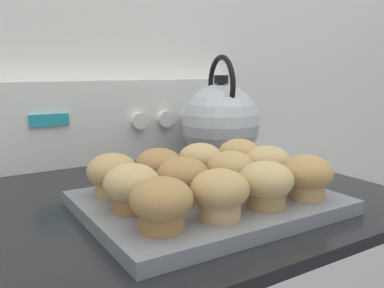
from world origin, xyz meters
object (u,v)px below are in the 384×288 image
Objects in this scene: muffin_r2_c1 at (159,168)px; muffin_r2_c0 at (112,174)px; muffin_r2_c2 at (201,161)px; muffin_r0_c2 at (266,184)px; muffin_r1_c0 at (132,187)px; muffin_r1_c3 at (268,164)px; muffin_r2_c3 at (239,156)px; muffin_r1_c1 at (183,178)px; muffin_r1_c2 at (231,171)px; muffin_pan at (208,202)px; muffin_r0_c0 at (161,203)px; muffin_r0_c1 at (220,193)px; tea_kettle at (220,122)px; muffin_r0_c3 at (307,176)px.

muffin_r2_c0 is at bearing 179.14° from muffin_r2_c1.
muffin_r2_c1 is at bearing -178.16° from muffin_r2_c2.
muffin_r0_c2 and muffin_r1_c0 have the same top height.
muffin_r1_c3 is at bearing -17.87° from muffin_r2_c0.
muffin_r2_c1 is 0.18m from muffin_r2_c3.
muffin_r1_c0 and muffin_r1_c1 have the same top height.
muffin_r1_c2 is 0.12m from muffin_r2_c3.
muffin_r1_c3 is at bearing 1.02° from muffin_pan.
muffin_r0_c0 and muffin_r1_c2 have the same top height.
muffin_r0_c0 is 0.12m from muffin_r1_c1.
muffin_r2_c3 is (0.09, 0.17, 0.00)m from muffin_r0_c2.
muffin_r1_c0 is at bearing -91.50° from muffin_r2_c0.
muffin_pan is at bearing -1.04° from muffin_r1_c0.
muffin_r0_c1 is (0.09, -0.00, 0.00)m from muffin_r0_c0.
muffin_pan is 0.07m from muffin_r1_c1.
muffin_r0_c0 is at bearing -134.54° from tea_kettle.
muffin_r2_c3 is (0.09, -0.00, 0.00)m from muffin_r2_c2.
muffin_r2_c1 is (0.00, 0.08, 0.00)m from muffin_r1_c1.
muffin_r0_c2 is (0.17, -0.00, 0.00)m from muffin_r0_c0.
muffin_r0_c0 is 0.09m from muffin_r0_c1.
muffin_r1_c3 is at bearing 89.41° from muffin_r0_c3.
muffin_r2_c1 is at bearing 136.51° from muffin_r1_c2.
muffin_r0_c1 is 0.13m from muffin_r1_c0.
muffin_r2_c3 is at bearing -1.27° from muffin_r2_c2.
muffin_r1_c0 is at bearing 179.57° from muffin_r1_c1.
muffin_r0_c3 is (0.08, -0.00, 0.00)m from muffin_r0_c2.
muffin_r0_c0 is 1.00× the size of muffin_r2_c1.
muffin_r2_c0 is (-0.00, 0.17, 0.00)m from muffin_r0_c0.
muffin_r0_c2 is (0.04, -0.09, 0.05)m from muffin_pan.
muffin_r0_c2 is at bearing -45.00° from muffin_r2_c0.
muffin_r1_c3 is at bearing -25.21° from muffin_r2_c1.
muffin_pan is at bearing 178.79° from muffin_r1_c2.
muffin_pan is 0.14m from muffin_r1_c0.
muffin_r2_c2 is at bearing 0.51° from muffin_r2_c0.
muffin_r1_c0 is 0.09m from muffin_r1_c1.
muffin_r2_c0 is 0.26m from muffin_r2_c3.
muffin_pan is 0.17m from muffin_r0_c3.
muffin_r0_c2 and muffin_r2_c1 have the same top height.
muffin_r0_c1 is 1.00× the size of muffin_r1_c3.
muffin_r1_c0 is at bearing -153.97° from muffin_r2_c2.
muffin_r2_c0 is (0.00, 0.08, 0.00)m from muffin_r1_c0.
muffin_r2_c2 and muffin_r2_c3 have the same top height.
muffin_r0_c1 is at bearing -88.81° from muffin_r2_c1.
tea_kettle reaches higher than muffin_r0_c0.
muffin_r1_c2 is 0.20m from muffin_r2_c0.
muffin_r1_c3 is (0.09, 0.00, 0.00)m from muffin_r1_c2.
muffin_r2_c0 is at bearing 145.71° from muffin_r0_c3.
muffin_r1_c3 is (0.26, -0.00, 0.00)m from muffin_r1_c0.
muffin_r0_c1 reaches higher than muffin_pan.
muffin_r0_c3 is 1.00× the size of muffin_r2_c0.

